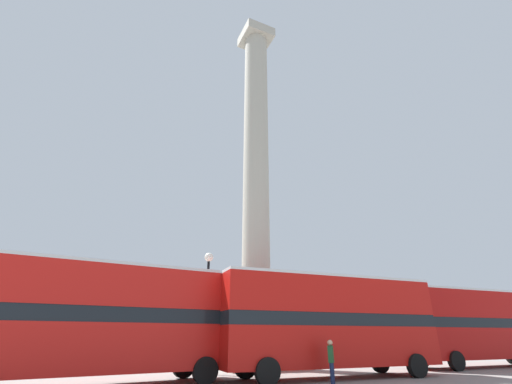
{
  "coord_description": "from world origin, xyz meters",
  "views": [
    {
      "loc": [
        -9.59,
        -20.43,
        1.75
      ],
      "look_at": [
        0.0,
        0.0,
        11.26
      ],
      "focal_mm": 24.0,
      "sensor_mm": 36.0,
      "label": 1
    }
  ],
  "objects_px": {
    "pedestrian_near_lamp": "(331,360)",
    "bus_b": "(479,324)",
    "equestrian_statue": "(340,339)",
    "monument_column": "(256,206)",
    "bus_a": "(106,317)",
    "street_lamp": "(207,295)",
    "bus_c": "(329,320)"
  },
  "relations": [
    {
      "from": "pedestrian_near_lamp",
      "to": "bus_b",
      "type": "bearing_deg",
      "value": -33.72
    },
    {
      "from": "bus_b",
      "to": "equestrian_statue",
      "type": "xyz_separation_m",
      "value": [
        -2.38,
        11.13,
        -0.93
      ]
    },
    {
      "from": "monument_column",
      "to": "bus_a",
      "type": "distance_m",
      "value": 12.79
    },
    {
      "from": "monument_column",
      "to": "pedestrian_near_lamp",
      "type": "xyz_separation_m",
      "value": [
        -0.55,
        -8.14,
        -9.31
      ]
    },
    {
      "from": "bus_a",
      "to": "bus_b",
      "type": "bearing_deg",
      "value": -5.71
    },
    {
      "from": "monument_column",
      "to": "equestrian_statue",
      "type": "bearing_deg",
      "value": 28.0
    },
    {
      "from": "bus_a",
      "to": "bus_b",
      "type": "relative_size",
      "value": 0.95
    },
    {
      "from": "bus_a",
      "to": "pedestrian_near_lamp",
      "type": "distance_m",
      "value": 9.03
    },
    {
      "from": "monument_column",
      "to": "street_lamp",
      "type": "distance_m",
      "value": 7.71
    },
    {
      "from": "bus_b",
      "to": "street_lamp",
      "type": "relative_size",
      "value": 1.9
    },
    {
      "from": "monument_column",
      "to": "pedestrian_near_lamp",
      "type": "relative_size",
      "value": 17.13
    },
    {
      "from": "monument_column",
      "to": "bus_b",
      "type": "relative_size",
      "value": 2.39
    },
    {
      "from": "bus_a",
      "to": "equestrian_statue",
      "type": "height_order",
      "value": "equestrian_statue"
    },
    {
      "from": "pedestrian_near_lamp",
      "to": "street_lamp",
      "type": "bearing_deg",
      "value": 73.16
    },
    {
      "from": "street_lamp",
      "to": "pedestrian_near_lamp",
      "type": "height_order",
      "value": "street_lamp"
    },
    {
      "from": "street_lamp",
      "to": "bus_b",
      "type": "bearing_deg",
      "value": -11.63
    },
    {
      "from": "pedestrian_near_lamp",
      "to": "bus_c",
      "type": "bearing_deg",
      "value": 8.04
    },
    {
      "from": "bus_c",
      "to": "street_lamp",
      "type": "height_order",
      "value": "street_lamp"
    },
    {
      "from": "street_lamp",
      "to": "bus_a",
      "type": "bearing_deg",
      "value": -148.78
    },
    {
      "from": "equestrian_statue",
      "to": "pedestrian_near_lamp",
      "type": "distance_m",
      "value": 17.84
    },
    {
      "from": "bus_a",
      "to": "bus_c",
      "type": "xyz_separation_m",
      "value": [
        9.7,
        -1.32,
        -0.01
      ]
    },
    {
      "from": "bus_a",
      "to": "pedestrian_near_lamp",
      "type": "height_order",
      "value": "bus_a"
    },
    {
      "from": "bus_a",
      "to": "bus_b",
      "type": "xyz_separation_m",
      "value": [
        21.94,
        -0.45,
        0.02
      ]
    },
    {
      "from": "street_lamp",
      "to": "equestrian_statue",
      "type": "bearing_deg",
      "value": 27.72
    },
    {
      "from": "street_lamp",
      "to": "pedestrian_near_lamp",
      "type": "relative_size",
      "value": 3.78
    },
    {
      "from": "equestrian_statue",
      "to": "monument_column",
      "type": "bearing_deg",
      "value": -179.07
    },
    {
      "from": "bus_b",
      "to": "bus_c",
      "type": "relative_size",
      "value": 1.07
    },
    {
      "from": "bus_b",
      "to": "street_lamp",
      "type": "bearing_deg",
      "value": 172.18
    },
    {
      "from": "bus_a",
      "to": "pedestrian_near_lamp",
      "type": "bearing_deg",
      "value": -25.27
    },
    {
      "from": "street_lamp",
      "to": "pedestrian_near_lamp",
      "type": "distance_m",
      "value": 7.6
    },
    {
      "from": "pedestrian_near_lamp",
      "to": "monument_column",
      "type": "bearing_deg",
      "value": 41.21
    },
    {
      "from": "bus_a",
      "to": "equestrian_statue",
      "type": "distance_m",
      "value": 22.31
    }
  ]
}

